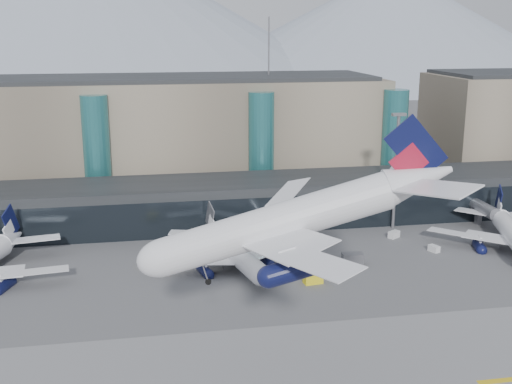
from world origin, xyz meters
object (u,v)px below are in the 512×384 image
veh_g (434,249)px  jet_parked_mid (230,244)px  veh_d (394,234)px  jet_parked_right (511,226)px  veh_b (156,261)px  veh_h (313,278)px  hero_jet (306,208)px  veh_c (352,259)px  lightmast_mid (396,164)px

veh_g → jet_parked_mid: bearing=-112.7°
jet_parked_mid → veh_d: bearing=-89.2°
jet_parked_right → veh_b: 71.60m
veh_d → veh_h: size_ratio=0.78×
jet_parked_mid → veh_g: bearing=-104.0°
hero_jet → jet_parked_right: (55.28, 45.87, -19.49)m
jet_parked_mid → veh_g: (40.90, -0.73, -3.31)m
jet_parked_right → veh_b: (-71.50, 1.84, -3.40)m
veh_c → veh_h: (-9.75, -7.63, -0.19)m
lightmast_mid → veh_h: 40.40m
veh_c → veh_d: bearing=48.4°
veh_c → veh_b: bearing=174.0°
veh_h → jet_parked_right: bearing=7.8°
lightmast_mid → jet_parked_right: (18.84, -15.67, -10.21)m
veh_d → veh_g: (4.54, -9.64, -0.09)m
veh_b → jet_parked_right: bearing=-110.4°
jet_parked_right → veh_d: size_ratio=13.54×
jet_parked_right → veh_g: bearing=111.2°
lightmast_mid → veh_c: lightmast_mid is taller
jet_parked_mid → veh_h: jet_parked_mid is taller
veh_c → jet_parked_right: bearing=11.4°
veh_b → veh_g: veh_b is taller
hero_jet → jet_parked_right: hero_jet is taller
veh_c → veh_d: veh_c is taller
hero_jet → veh_c: size_ratio=9.83×
jet_parked_right → veh_g: jet_parked_right is taller
jet_parked_right → veh_h: bearing=123.8°
lightmast_mid → veh_b: bearing=-165.3°
veh_c → veh_g: veh_c is taller
hero_jet → jet_parked_mid: size_ratio=1.19×
hero_jet → jet_parked_right: 74.43m
jet_parked_right → veh_h: size_ratio=10.58×
jet_parked_mid → veh_b: jet_parked_mid is taller
lightmast_mid → veh_g: (2.06, -16.44, -13.78)m
jet_parked_right → veh_c: size_ratio=8.81×
veh_d → lightmast_mid: bearing=37.5°
veh_d → veh_g: bearing=-97.3°
lightmast_mid → veh_b: 56.13m
lightmast_mid → veh_g: size_ratio=11.60×
jet_parked_mid → lightmast_mid: bearing=-80.9°
lightmast_mid → veh_g: 21.55m
jet_parked_right → veh_c: jet_parked_right is taller
veh_b → veh_c: bearing=-118.9°
jet_parked_mid → veh_b: (-13.82, 1.88, -3.15)m
jet_parked_right → lightmast_mid: bearing=68.8°
hero_jet → jet_parked_right: size_ratio=1.12×
veh_c → lightmast_mid: bearing=55.3°
veh_d → veh_h: 31.52m
veh_c → veh_h: bearing=-138.0°
veh_c → veh_g: size_ratio=1.78×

